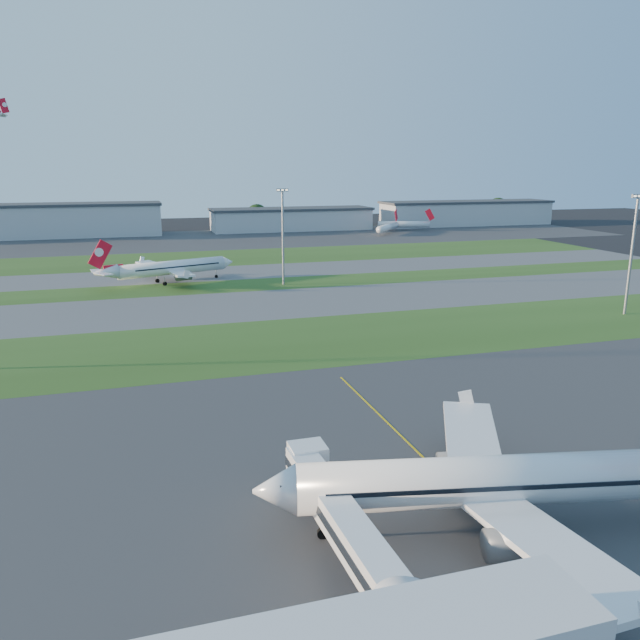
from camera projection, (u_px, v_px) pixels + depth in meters
name	position (u px, v px, depth m)	size (l,w,h in m)	color
ground	(388.00, 471.00, 65.85)	(700.00, 700.00, 0.00)	black
apron_near	(388.00, 471.00, 65.85)	(300.00, 70.00, 0.01)	#333335
grass_strip_a	(276.00, 343.00, 114.16)	(300.00, 34.00, 0.01)	#294717
taxiway_a	(244.00, 305.00, 144.81)	(300.00, 32.00, 0.01)	#515154
grass_strip_b	(228.00, 286.00, 168.04)	(300.00, 18.00, 0.01)	#294717
taxiway_b	(217.00, 273.00, 188.48)	(300.00, 26.00, 0.01)	#515154
grass_strip_c	(204.00, 259.00, 219.13)	(300.00, 40.00, 0.01)	#294717
apron_far	(188.00, 240.00, 274.87)	(400.00, 80.00, 0.01)	#333335
yellow_line	(430.00, 465.00, 67.27)	(0.25, 60.00, 0.02)	gold
jet_bridge	(349.00, 531.00, 47.97)	(4.20, 26.90, 6.20)	silver
airliner_parked	(498.00, 482.00, 54.15)	(42.27, 35.49, 13.33)	white
airliner_taxiing	(171.00, 268.00, 171.98)	(36.55, 30.88, 11.86)	white
mini_jet_near	(388.00, 227.00, 298.85)	(19.99, 22.79, 9.48)	white
mini_jet_far	(404.00, 224.00, 314.52)	(27.88, 10.55, 9.48)	white
light_mast_centre	(283.00, 230.00, 166.89)	(3.20, 0.70, 25.80)	gray
light_mast_east	(632.00, 247.00, 132.69)	(3.20, 0.70, 25.80)	gray
hangar_west	(82.00, 220.00, 288.19)	(71.40, 23.00, 15.20)	#9FA3A7
hangar_east	(292.00, 219.00, 316.96)	(81.60, 23.00, 11.20)	#9FA3A7
hangar_far_east	(466.00, 213.00, 345.00)	(96.90, 23.00, 13.20)	#9FA3A7
tree_mid_west	(138.00, 220.00, 305.91)	(9.90, 9.90, 10.80)	black
tree_mid_east	(257.00, 215.00, 325.44)	(11.55, 11.55, 12.60)	black
tree_east	(391.00, 214.00, 344.95)	(10.45, 10.45, 11.40)	black
tree_far_east	(498.00, 209.00, 368.15)	(12.65, 12.65, 13.80)	black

